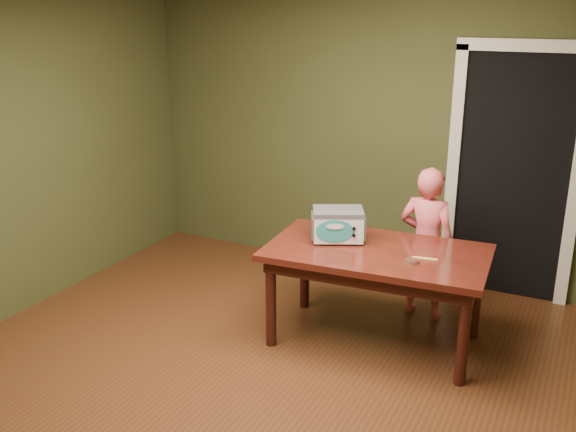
{
  "coord_description": "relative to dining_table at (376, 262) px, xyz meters",
  "views": [
    {
      "loc": [
        1.93,
        -3.09,
        2.45
      ],
      "look_at": [
        -0.09,
        1.0,
        0.95
      ],
      "focal_mm": 40.0,
      "sensor_mm": 36.0,
      "label": 1
    }
  ],
  "objects": [
    {
      "name": "floor",
      "position": [
        -0.57,
        -1.13,
        -0.65
      ],
      "size": [
        5.0,
        5.0,
        0.0
      ],
      "primitive_type": "plane",
      "color": "#562E18",
      "rests_on": "ground"
    },
    {
      "name": "room_shell",
      "position": [
        -0.57,
        -1.13,
        1.06
      ],
      "size": [
        4.52,
        5.02,
        2.61
      ],
      "color": "#404625",
      "rests_on": "ground"
    },
    {
      "name": "doorway",
      "position": [
        0.73,
        1.65,
        0.41
      ],
      "size": [
        1.1,
        0.66,
        2.25
      ],
      "color": "black",
      "rests_on": "ground"
    },
    {
      "name": "dining_table",
      "position": [
        0.0,
        0.0,
        0.0
      ],
      "size": [
        1.66,
        1.01,
        0.75
      ],
      "rotation": [
        0.0,
        0.0,
        0.07
      ],
      "color": "#3C150D",
      "rests_on": "floor"
    },
    {
      "name": "toy_oven",
      "position": [
        -0.33,
        0.05,
        0.23
      ],
      "size": [
        0.46,
        0.4,
        0.25
      ],
      "rotation": [
        0.0,
        0.0,
        0.45
      ],
      "color": "#4C4F54",
      "rests_on": "dining_table"
    },
    {
      "name": "baking_pan",
      "position": [
        0.3,
        -0.12,
        0.11
      ],
      "size": [
        0.1,
        0.1,
        0.02
      ],
      "color": "silver",
      "rests_on": "dining_table"
    },
    {
      "name": "spatula",
      "position": [
        0.36,
        -0.03,
        0.1
      ],
      "size": [
        0.18,
        0.05,
        0.01
      ],
      "primitive_type": "cube",
      "rotation": [
        0.0,
        0.0,
        0.17
      ],
      "color": "#FFDB6E",
      "rests_on": "dining_table"
    },
    {
      "name": "child",
      "position": [
        0.21,
        0.61,
        -0.02
      ],
      "size": [
        0.48,
        0.33,
        1.26
      ],
      "primitive_type": "imported",
      "rotation": [
        0.0,
        0.0,
        3.07
      ],
      "color": "#E96069",
      "rests_on": "floor"
    }
  ]
}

